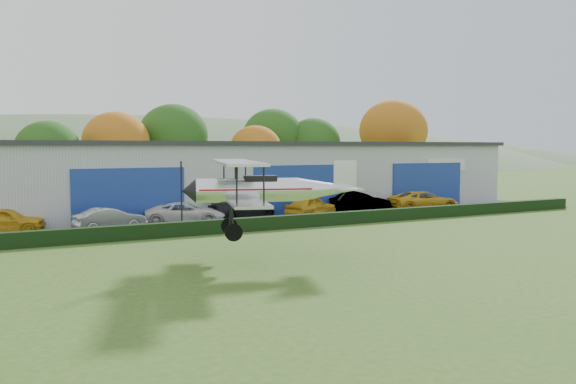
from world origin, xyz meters
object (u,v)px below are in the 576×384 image
car_0 (5,220)px  car_4 (311,206)px  car_2 (185,213)px  car_1 (110,219)px  car_6 (423,201)px  hangar (262,175)px  car_5 (359,202)px  car_3 (242,209)px  biplane (263,187)px

car_0 → car_4: size_ratio=1.01×
car_2 → car_4: (8.99, -0.23, 0.04)m
car_1 → car_6: 23.35m
car_0 → car_1: size_ratio=1.06×
hangar → car_2: hangar is taller
car_0 → car_5: car_5 is taller
hangar → car_4: size_ratio=9.49×
car_3 → car_1: bearing=92.6°
car_4 → biplane: biplane is taller
car_3 → car_4: (4.78, -1.02, 0.03)m
car_1 → car_4: 13.75m
hangar → car_6: hangar is taller
car_3 → car_5: 9.39m
car_0 → car_6: size_ratio=0.80×
car_2 → car_3: (4.21, 0.79, 0.00)m
hangar → car_2: size_ratio=8.17×
car_3 → biplane: size_ratio=0.55×
car_2 → car_5: 13.61m
hangar → car_1: (-13.61, -7.99, -1.94)m
hangar → car_5: hangar is taller
car_5 → car_6: (5.00, -1.38, -0.02)m
car_0 → car_3: size_ratio=0.90×
car_2 → car_5: bearing=-68.8°
car_6 → car_4: bearing=96.5°
car_4 → car_5: (4.61, 0.78, 0.04)m
car_4 → car_5: size_ratio=0.92×
car_2 → car_5: (13.60, 0.55, 0.07)m
hangar → biplane: bearing=-115.4°
car_2 → car_4: car_4 is taller
hangar → car_5: bearing=-55.2°
hangar → car_3: bearing=-125.2°
hangar → car_3: size_ratio=8.49×
car_4 → biplane: (-9.89, -12.94, 2.42)m
car_0 → car_1: (5.48, -1.67, -0.06)m
car_0 → biplane: size_ratio=0.50×
hangar → car_2: bearing=-140.2°
car_4 → car_6: bearing=-116.7°
car_0 → car_3: 14.46m
car_5 → car_6: size_ratio=0.87×
car_3 → biplane: biplane is taller
car_3 → car_0: bearing=82.7°
car_3 → biplane: bearing=153.6°
car_6 → biplane: biplane is taller
car_2 → car_4: size_ratio=1.16×
hangar → car_5: (4.75, -6.82, -1.84)m
hangar → car_3: hangar is taller
car_1 → car_6: bearing=-98.3°
car_6 → biplane: 23.20m
car_1 → car_4: (13.75, 0.38, 0.06)m
car_0 → biplane: 17.18m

